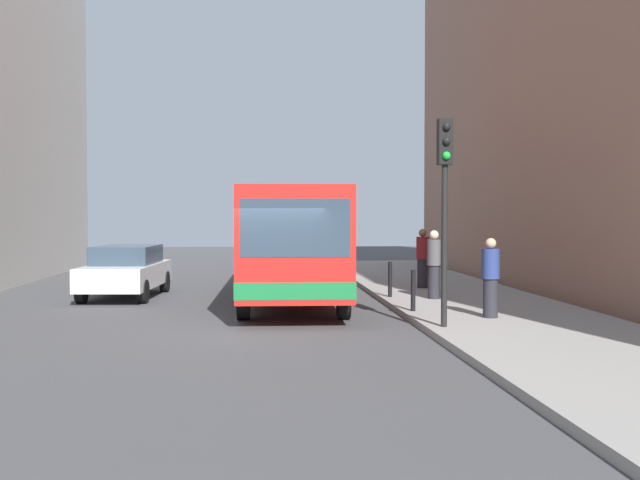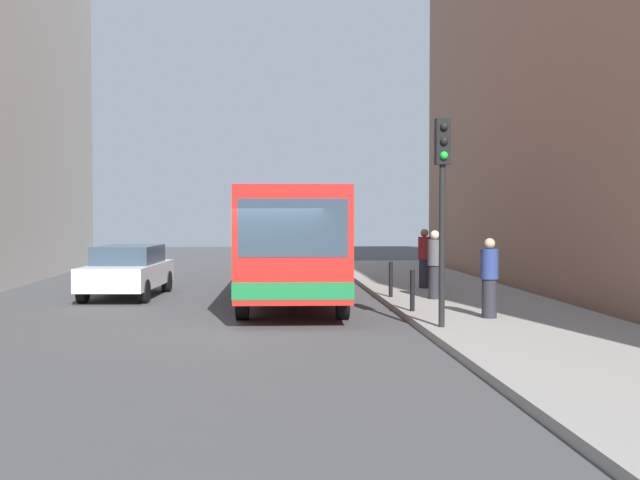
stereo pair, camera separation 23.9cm
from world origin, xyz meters
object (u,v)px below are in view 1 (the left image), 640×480
Objects in this scene: bollard_near at (413,290)px; pedestrian_far_sidewalk at (423,258)px; pedestrian_near_signal at (491,278)px; bus at (291,238)px; car_beside_bus at (126,270)px; pedestrian_mid_sidewalk at (434,264)px; bollard_mid at (390,279)px; traffic_light at (445,182)px.

pedestrian_far_sidewalk is (1.43, 5.42, 0.42)m from bollard_near.
pedestrian_near_signal reaches higher than bollard_near.
car_beside_bus is (-4.67, 1.01, -0.94)m from bus.
pedestrian_mid_sidewalk reaches higher than pedestrian_far_sidewalk.
pedestrian_far_sidewalk is at bearing 59.38° from bollard_mid.
pedestrian_far_sidewalk is at bearing 75.23° from bollard_near.
pedestrian_mid_sidewalk reaches higher than car_beside_bus.
pedestrian_mid_sidewalk reaches higher than pedestrian_near_signal.
bus is 2.70× the size of traffic_light.
car_beside_bus is at bearing 43.88° from pedestrian_near_signal.
traffic_light is at bearing 114.91° from bus.
bollard_near is at bearing 92.30° from traffic_light.
bollard_mid is 0.53× the size of pedestrian_mid_sidewalk.
car_beside_bus is 1.10× the size of traffic_light.
traffic_light is at bearing 122.11° from pedestrian_near_signal.
traffic_light reaches higher than pedestrian_mid_sidewalk.
bus reaches higher than bollard_mid.
bollard_near is at bearing 23.03° from pedestrian_far_sidewalk.
pedestrian_mid_sidewalk is at bearing 66.44° from bollard_near.
car_beside_bus is 10.71m from traffic_light.
traffic_light is 2.27× the size of pedestrian_mid_sidewalk.
bollard_near is at bearing 95.48° from pedestrian_mid_sidewalk.
pedestrian_mid_sidewalk is at bearing 78.85° from traffic_light.
bus is 3.00m from bollard_mid.
pedestrian_near_signal is 6.66m from pedestrian_far_sidewalk.
pedestrian_far_sidewalk is at bearing -11.00° from pedestrian_near_signal.
pedestrian_mid_sidewalk is at bearing 167.94° from car_beside_bus.
bus is at bearing -31.81° from pedestrian_far_sidewalk.
traffic_light is (2.74, -6.39, 1.28)m from bus.
bollard_near is 1.00× the size of bollard_mid.
car_beside_bus is 7.56m from bollard_mid.
traffic_light reaches higher than bus.
pedestrian_near_signal is at bearing 43.13° from traffic_light.
traffic_light is 8.25m from pedestrian_far_sidewalk.
bollard_near is 2.73m from pedestrian_mid_sidewalk.
bus is at bearing 27.36° from pedestrian_near_signal.
pedestrian_far_sidewalk is at bearing -172.53° from car_beside_bus.
traffic_light reaches higher than car_beside_bus.
pedestrian_mid_sidewalk is 1.01× the size of pedestrian_far_sidewalk.
bus is 11.67× the size of bollard_mid.
traffic_light is at bearing 107.89° from pedestrian_mid_sidewalk.
car_beside_bus is 2.63× the size of pedestrian_near_signal.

